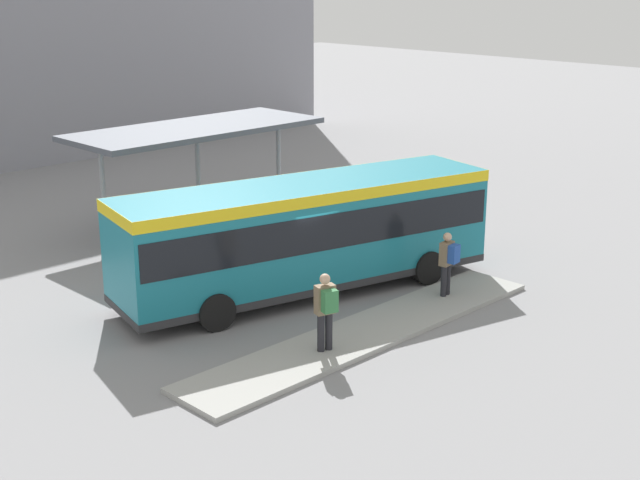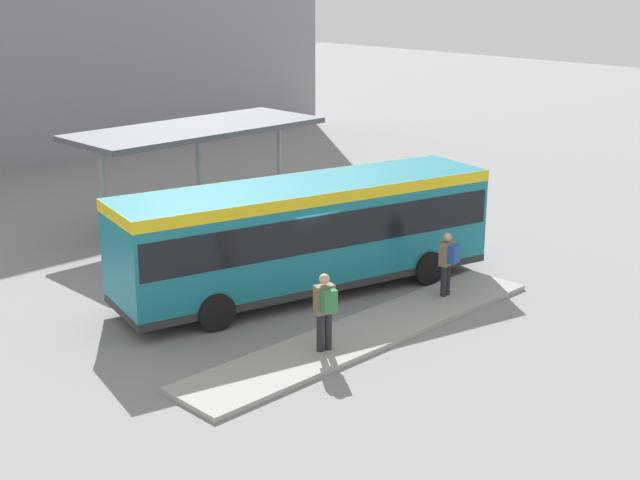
{
  "view_description": "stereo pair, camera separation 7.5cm",
  "coord_description": "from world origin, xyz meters",
  "px_view_note": "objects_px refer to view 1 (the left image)",
  "views": [
    {
      "loc": [
        -15.5,
        -16.17,
        8.28
      ],
      "look_at": [
        0.51,
        0.0,
        1.34
      ],
      "focal_mm": 50.0,
      "sensor_mm": 36.0,
      "label": 1
    },
    {
      "loc": [
        -15.44,
        -16.22,
        8.28
      ],
      "look_at": [
        0.51,
        0.0,
        1.34
      ],
      "focal_mm": 50.0,
      "sensor_mm": 36.0,
      "label": 2
    }
  ],
  "objects_px": {
    "pedestrian_waiting": "(326,307)",
    "pedestrian_companion": "(448,260)",
    "bicycle_yellow": "(345,193)",
    "city_bus": "(306,229)",
    "bicycle_black": "(382,200)",
    "bicycle_white": "(355,199)",
    "bicycle_blue": "(392,208)"
  },
  "relations": [
    {
      "from": "city_bus",
      "to": "pedestrian_companion",
      "type": "distance_m",
      "value": 3.77
    },
    {
      "from": "bicycle_blue",
      "to": "pedestrian_companion",
      "type": "bearing_deg",
      "value": 136.89
    },
    {
      "from": "city_bus",
      "to": "bicycle_blue",
      "type": "distance_m",
      "value": 8.1
    },
    {
      "from": "city_bus",
      "to": "bicycle_black",
      "type": "relative_size",
      "value": 5.99
    },
    {
      "from": "pedestrian_companion",
      "to": "bicycle_blue",
      "type": "height_order",
      "value": "pedestrian_companion"
    },
    {
      "from": "city_bus",
      "to": "bicycle_yellow",
      "type": "relative_size",
      "value": 6.62
    },
    {
      "from": "pedestrian_waiting",
      "to": "bicycle_white",
      "type": "bearing_deg",
      "value": -32.56
    },
    {
      "from": "city_bus",
      "to": "pedestrian_waiting",
      "type": "height_order",
      "value": "city_bus"
    },
    {
      "from": "pedestrian_waiting",
      "to": "pedestrian_companion",
      "type": "distance_m",
      "value": 4.75
    },
    {
      "from": "bicycle_blue",
      "to": "bicycle_black",
      "type": "distance_m",
      "value": 0.97
    },
    {
      "from": "city_bus",
      "to": "bicycle_black",
      "type": "xyz_separation_m",
      "value": [
        7.71,
        4.15,
        -1.37
      ]
    },
    {
      "from": "pedestrian_companion",
      "to": "bicycle_yellow",
      "type": "distance_m",
      "value": 10.44
    },
    {
      "from": "bicycle_blue",
      "to": "city_bus",
      "type": "bearing_deg",
      "value": 110.2
    },
    {
      "from": "bicycle_white",
      "to": "bicycle_yellow",
      "type": "relative_size",
      "value": 1.0
    },
    {
      "from": "pedestrian_waiting",
      "to": "pedestrian_companion",
      "type": "relative_size",
      "value": 1.06
    },
    {
      "from": "city_bus",
      "to": "pedestrian_waiting",
      "type": "bearing_deg",
      "value": -114.52
    },
    {
      "from": "bicycle_black",
      "to": "bicycle_yellow",
      "type": "relative_size",
      "value": 1.11
    },
    {
      "from": "pedestrian_companion",
      "to": "bicycle_yellow",
      "type": "relative_size",
      "value": 1.07
    },
    {
      "from": "pedestrian_companion",
      "to": "bicycle_black",
      "type": "relative_size",
      "value": 0.96
    },
    {
      "from": "city_bus",
      "to": "bicycle_black",
      "type": "bearing_deg",
      "value": 41.75
    },
    {
      "from": "bicycle_black",
      "to": "bicycle_white",
      "type": "bearing_deg",
      "value": 34.39
    },
    {
      "from": "city_bus",
      "to": "bicycle_black",
      "type": "height_order",
      "value": "city_bus"
    },
    {
      "from": "pedestrian_companion",
      "to": "bicycle_black",
      "type": "height_order",
      "value": "pedestrian_companion"
    },
    {
      "from": "pedestrian_companion",
      "to": "bicycle_white",
      "type": "relative_size",
      "value": 1.07
    },
    {
      "from": "pedestrian_waiting",
      "to": "city_bus",
      "type": "bearing_deg",
      "value": -20.72
    },
    {
      "from": "bicycle_blue",
      "to": "bicycle_white",
      "type": "relative_size",
      "value": 1.03
    },
    {
      "from": "city_bus",
      "to": "bicycle_white",
      "type": "height_order",
      "value": "city_bus"
    },
    {
      "from": "pedestrian_companion",
      "to": "city_bus",
      "type": "bearing_deg",
      "value": 29.11
    },
    {
      "from": "city_bus",
      "to": "bicycle_black",
      "type": "distance_m",
      "value": 8.86
    },
    {
      "from": "pedestrian_waiting",
      "to": "bicycle_yellow",
      "type": "height_order",
      "value": "pedestrian_waiting"
    },
    {
      "from": "bicycle_white",
      "to": "bicycle_yellow",
      "type": "xyz_separation_m",
      "value": [
        0.35,
        0.87,
        0.0
      ]
    },
    {
      "from": "pedestrian_waiting",
      "to": "bicycle_white",
      "type": "relative_size",
      "value": 1.14
    }
  ]
}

